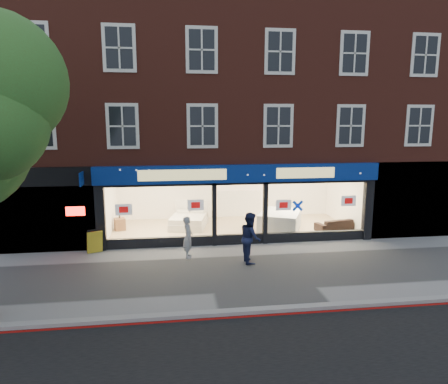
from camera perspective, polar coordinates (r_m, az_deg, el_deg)
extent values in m
plane|color=gray|center=(13.76, 4.48, -11.20)|extent=(120.00, 120.00, 0.00)
cube|color=#8C0A07|center=(11.01, 8.00, -16.94)|extent=(60.00, 0.10, 0.01)
cube|color=gray|center=(11.16, 7.72, -16.24)|extent=(60.00, 0.25, 0.12)
cube|color=tan|center=(18.65, 1.10, -5.25)|extent=(11.00, 4.50, 0.10)
cube|color=maroon|center=(19.78, 0.37, 14.93)|extent=(19.00, 8.00, 6.70)
cube|color=#2D2D30|center=(20.38, 0.38, 24.78)|extent=(19.00, 8.00, 0.30)
cube|color=navy|center=(15.78, 2.44, 2.66)|extent=(11.40, 0.28, 0.70)
cube|color=black|center=(16.55, 2.25, -6.72)|extent=(11.00, 0.18, 0.40)
cube|color=black|center=(16.24, -17.23, -3.49)|extent=(0.35, 0.30, 2.60)
cube|color=black|center=(18.00, 19.82, -2.33)|extent=(0.35, 0.30, 2.60)
cube|color=white|center=(15.93, -9.28, -2.87)|extent=(4.20, 0.02, 2.10)
cube|color=white|center=(17.01, 13.18, -2.18)|extent=(4.20, 0.02, 2.10)
cube|color=white|center=(16.47, 2.17, -3.39)|extent=(1.80, 0.02, 2.10)
cube|color=silver|center=(20.55, 0.16, -0.23)|extent=(11.00, 0.20, 2.60)
cube|color=#FFEAC6|center=(18.14, 1.13, 2.54)|extent=(11.00, 4.50, 0.12)
cube|color=black|center=(16.89, -24.20, -2.21)|extent=(3.80, 0.60, 3.30)
cube|color=#FF140C|center=(16.26, -20.47, -2.58)|extent=(0.70, 0.04, 0.35)
cube|color=black|center=(19.06, 25.02, -0.95)|extent=(4.00, 0.40, 3.30)
cube|color=beige|center=(18.70, -5.13, -4.58)|extent=(1.93, 2.14, 0.32)
cube|color=beige|center=(18.63, -5.14, -3.76)|extent=(1.86, 2.06, 0.23)
cube|color=beige|center=(19.54, -4.63, -2.75)|extent=(1.63, 0.48, 1.10)
cube|color=beige|center=(19.29, -5.80, -2.78)|extent=(0.64, 0.42, 0.11)
cube|color=beige|center=(19.17, -3.78, -2.83)|extent=(0.64, 0.42, 0.11)
cube|color=brown|center=(18.77, -14.65, -4.46)|extent=(0.57, 0.57, 0.55)
cube|color=silver|center=(18.38, 7.95, -4.97)|extent=(2.42, 2.64, 0.28)
cube|color=silver|center=(18.31, 7.97, -4.12)|extent=(2.42, 2.64, 0.28)
cube|color=silver|center=(18.24, 7.99, -3.27)|extent=(2.42, 2.64, 0.28)
imported|color=black|center=(18.82, 15.65, -4.50)|extent=(1.94, 1.08, 0.53)
cube|color=gold|center=(16.16, -17.90, -6.73)|extent=(0.68, 0.57, 0.89)
imported|color=#9FA2A6|center=(14.84, -5.15, -6.43)|extent=(0.43, 0.60, 1.55)
imported|color=#171E41|center=(14.31, 3.79, -6.49)|extent=(0.71, 0.90, 1.82)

